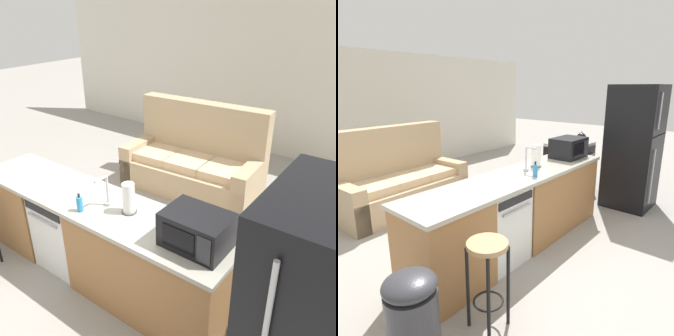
% 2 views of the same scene
% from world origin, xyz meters
% --- Properties ---
extents(ground_plane, '(24.00, 24.00, 0.00)m').
position_xyz_m(ground_plane, '(0.00, 0.00, 0.00)').
color(ground_plane, gray).
extents(wall_back, '(10.00, 0.06, 2.60)m').
position_xyz_m(wall_back, '(0.30, 4.20, 1.30)').
color(wall_back, silver).
rests_on(wall_back, ground_plane).
extents(kitchen_counter, '(2.94, 0.66, 0.90)m').
position_xyz_m(kitchen_counter, '(0.24, 0.00, 0.42)').
color(kitchen_counter, '#9E6B3D').
rests_on(kitchen_counter, ground_plane).
extents(dishwasher, '(0.58, 0.61, 0.84)m').
position_xyz_m(dishwasher, '(-0.25, -0.00, 0.42)').
color(dishwasher, white).
rests_on(dishwasher, ground_plane).
extents(stove_range, '(0.76, 0.68, 0.90)m').
position_xyz_m(stove_range, '(2.35, 0.55, 0.45)').
color(stove_range, black).
rests_on(stove_range, ground_plane).
extents(refrigerator, '(0.72, 0.73, 1.90)m').
position_xyz_m(refrigerator, '(2.35, -0.55, 0.95)').
color(refrigerator, black).
rests_on(refrigerator, ground_plane).
extents(microwave, '(0.50, 0.37, 0.28)m').
position_xyz_m(microwave, '(1.29, -0.00, 1.04)').
color(microwave, black).
rests_on(microwave, kitchen_counter).
extents(sink_faucet, '(0.07, 0.18, 0.30)m').
position_xyz_m(sink_faucet, '(0.33, 0.01, 1.03)').
color(sink_faucet, silver).
rests_on(sink_faucet, kitchen_counter).
extents(paper_towel_roll, '(0.14, 0.14, 0.28)m').
position_xyz_m(paper_towel_roll, '(0.57, 0.05, 1.04)').
color(paper_towel_roll, '#4C4C51').
rests_on(paper_towel_roll, kitchen_counter).
extents(soap_bottle, '(0.06, 0.06, 0.18)m').
position_xyz_m(soap_bottle, '(0.20, -0.20, 0.97)').
color(soap_bottle, '#338CCC').
rests_on(soap_bottle, kitchen_counter).
extents(kettle, '(0.21, 0.17, 0.19)m').
position_xyz_m(kettle, '(2.52, 0.42, 0.99)').
color(kettle, black).
rests_on(kettle, stove_range).
extents(bar_stool, '(0.32, 0.32, 0.74)m').
position_xyz_m(bar_stool, '(-0.99, -0.60, 0.54)').
color(bar_stool, tan).
rests_on(bar_stool, ground_plane).
extents(trash_bin, '(0.35, 0.35, 0.74)m').
position_xyz_m(trash_bin, '(-1.59, -0.51, 0.38)').
color(trash_bin, '#333338').
rests_on(trash_bin, ground_plane).
extents(couch, '(2.05, 1.02, 1.27)m').
position_xyz_m(couch, '(-0.10, 2.23, 0.39)').
color(couch, tan).
rests_on(couch, ground_plane).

